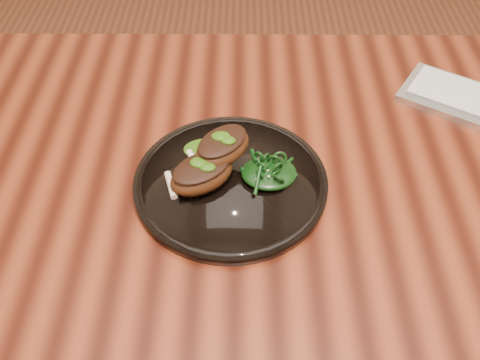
# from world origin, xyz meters

# --- Properties ---
(desk) EXTENTS (1.60, 0.80, 0.75)m
(desk) POSITION_xyz_m (0.00, 0.00, 0.67)
(desk) COLOR black
(desk) RESTS_ON ground
(plate) EXTENTS (0.31, 0.31, 0.02)m
(plate) POSITION_xyz_m (-0.18, -0.05, 0.76)
(plate) COLOR black
(plate) RESTS_ON desk
(lamb_chop_front) EXTENTS (0.13, 0.12, 0.05)m
(lamb_chop_front) POSITION_xyz_m (-0.22, -0.06, 0.79)
(lamb_chop_front) COLOR #411E0C
(lamb_chop_front) RESTS_ON plate
(lamb_chop_back) EXTENTS (0.12, 0.12, 0.05)m
(lamb_chop_back) POSITION_xyz_m (-0.19, -0.02, 0.81)
(lamb_chop_back) COLOR #411E0C
(lamb_chop_back) RESTS_ON plate
(herb_smear) EXTENTS (0.08, 0.05, 0.01)m
(herb_smear) POSITION_xyz_m (-0.21, 0.01, 0.77)
(herb_smear) COLOR #1A4006
(herb_smear) RESTS_ON plate
(greens_heap) EXTENTS (0.09, 0.08, 0.03)m
(greens_heap) POSITION_xyz_m (-0.12, -0.05, 0.78)
(greens_heap) COLOR black
(greens_heap) RESTS_ON plate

